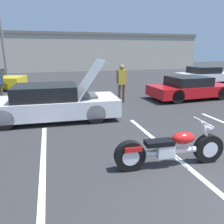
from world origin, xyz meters
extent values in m
cube|color=white|center=(-3.22, 2.00, 0.00)|extent=(0.12, 5.40, 0.01)
cube|color=white|center=(-0.28, 2.00, 0.00)|extent=(0.12, 5.40, 0.01)
cube|color=#B2AD9E|center=(0.00, 26.02, 2.20)|extent=(32.00, 4.00, 4.40)
cube|color=slate|center=(0.00, 26.02, 4.25)|extent=(32.00, 4.20, 0.30)
cylinder|color=slate|center=(-6.22, 17.07, 3.51)|extent=(0.18, 0.18, 7.02)
cylinder|color=black|center=(0.26, 1.46, 0.32)|extent=(0.65, 0.21, 0.64)
cylinder|color=black|center=(-1.50, 1.60, 0.32)|extent=(0.65, 0.21, 0.64)
cylinder|color=silver|center=(0.26, 1.46, 0.32)|extent=(0.36, 0.20, 0.35)
cylinder|color=silver|center=(-1.50, 1.60, 0.32)|extent=(0.36, 0.20, 0.35)
cylinder|color=silver|center=(-0.62, 1.53, 0.33)|extent=(1.51, 0.24, 0.12)
cube|color=silver|center=(-0.75, 1.54, 0.37)|extent=(0.38, 0.27, 0.28)
ellipsoid|color=red|center=(-0.36, 1.51, 0.61)|extent=(0.52, 0.32, 0.26)
cube|color=black|center=(-0.89, 1.55, 0.55)|extent=(0.61, 0.30, 0.10)
cube|color=red|center=(-1.46, 1.59, 0.49)|extent=(0.37, 0.25, 0.10)
cylinder|color=silver|center=(0.17, 1.47, 0.64)|extent=(0.31, 0.09, 0.63)
cylinder|color=silver|center=(0.07, 1.48, 0.93)|extent=(0.09, 0.70, 0.04)
sphere|color=silver|center=(0.22, 1.46, 0.79)|extent=(0.16, 0.16, 0.16)
cylinder|color=silver|center=(-1.01, 1.67, 0.27)|extent=(1.15, 0.18, 0.09)
cube|color=silver|center=(-2.93, 5.58, 0.47)|extent=(4.67, 1.99, 0.58)
cube|color=black|center=(-3.12, 5.59, 1.00)|extent=(2.14, 1.69, 0.48)
cylinder|color=black|center=(-1.55, 4.73, 0.32)|extent=(0.66, 0.25, 0.65)
cylinder|color=black|center=(-1.48, 6.28, 0.32)|extent=(0.66, 0.25, 0.65)
cylinder|color=black|center=(-4.39, 4.87, 0.32)|extent=(0.66, 0.25, 0.65)
cylinder|color=black|center=(-4.32, 6.42, 0.32)|extent=(0.66, 0.25, 0.65)
cube|color=silver|center=(-1.63, 5.51, 1.42)|extent=(1.03, 1.67, 1.34)
cube|color=#4C4C51|center=(-1.67, 5.52, 0.72)|extent=(0.65, 1.00, 0.28)
cube|color=red|center=(3.87, 7.29, 0.43)|extent=(4.21, 1.95, 0.50)
cube|color=black|center=(3.71, 7.29, 0.90)|extent=(1.93, 1.67, 0.44)
cylinder|color=black|center=(5.19, 6.58, 0.33)|extent=(0.68, 0.25, 0.67)
cylinder|color=black|center=(5.12, 8.13, 0.33)|extent=(0.68, 0.25, 0.67)
cylinder|color=black|center=(2.63, 6.46, 0.33)|extent=(0.68, 0.25, 0.67)
cylinder|color=black|center=(2.56, 8.01, 0.33)|extent=(0.68, 0.25, 0.67)
cylinder|color=black|center=(-5.59, 11.88, 0.31)|extent=(0.65, 0.35, 0.62)
cylinder|color=black|center=(-5.23, 13.51, 0.31)|extent=(0.65, 0.35, 0.62)
cube|color=white|center=(8.45, 12.00, 0.46)|extent=(4.21, 1.93, 0.55)
cube|color=black|center=(8.28, 12.00, 0.97)|extent=(1.89, 1.73, 0.47)
cylinder|color=black|center=(9.75, 12.85, 0.33)|extent=(0.67, 0.22, 0.67)
cylinder|color=black|center=(7.15, 11.15, 0.33)|extent=(0.67, 0.22, 0.67)
cylinder|color=black|center=(7.15, 12.85, 0.33)|extent=(0.67, 0.22, 0.67)
cylinder|color=brown|center=(-5.23, 9.32, 0.40)|extent=(0.12, 0.12, 0.80)
cylinder|color=brown|center=(-5.11, 9.32, 1.16)|extent=(0.08, 0.08, 0.57)
cylinder|color=brown|center=(0.15, 7.41, 0.43)|extent=(0.12, 0.12, 0.85)
cylinder|color=brown|center=(0.35, 7.41, 0.43)|extent=(0.12, 0.12, 0.85)
cube|color=#B29933|center=(0.25, 7.41, 1.19)|extent=(0.36, 0.20, 0.68)
cylinder|color=#9E704C|center=(0.03, 7.41, 1.23)|extent=(0.08, 0.08, 0.61)
cylinder|color=#9E704C|center=(0.47, 7.41, 1.23)|extent=(0.08, 0.08, 0.61)
sphere|color=#9E704C|center=(0.25, 7.41, 1.65)|extent=(0.23, 0.23, 0.23)
camera|label=1|loc=(-2.95, -2.15, 2.37)|focal=35.00mm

